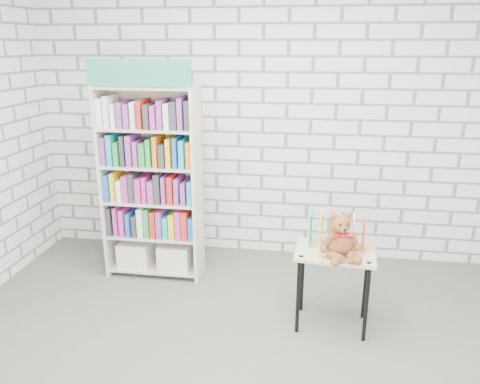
# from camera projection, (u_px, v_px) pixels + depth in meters

# --- Properties ---
(ground) EXTENTS (4.50, 4.50, 0.00)m
(ground) POSITION_uv_depth(u_px,v_px,m) (228.00, 376.00, 3.08)
(ground) COLOR #4B5447
(ground) RESTS_ON ground
(room_shell) EXTENTS (4.52, 4.02, 2.81)m
(room_shell) POSITION_uv_depth(u_px,v_px,m) (225.00, 103.00, 2.54)
(room_shell) COLOR silver
(room_shell) RESTS_ON ground
(bookshelf) EXTENTS (0.88, 0.34, 1.97)m
(bookshelf) POSITION_uv_depth(u_px,v_px,m) (152.00, 182.00, 4.22)
(bookshelf) COLOR beige
(bookshelf) RESTS_ON ground
(display_table) EXTENTS (0.61, 0.45, 0.63)m
(display_table) POSITION_uv_depth(u_px,v_px,m) (335.00, 262.00, 3.49)
(display_table) COLOR tan
(display_table) RESTS_ON ground
(table_books) EXTENTS (0.42, 0.21, 0.24)m
(table_books) POSITION_uv_depth(u_px,v_px,m) (337.00, 231.00, 3.51)
(table_books) COLOR teal
(table_books) RESTS_ON display_table
(teddy_bear) EXTENTS (0.30, 0.29, 0.33)m
(teddy_bear) POSITION_uv_depth(u_px,v_px,m) (341.00, 240.00, 3.33)
(teddy_bear) COLOR brown
(teddy_bear) RESTS_ON display_table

